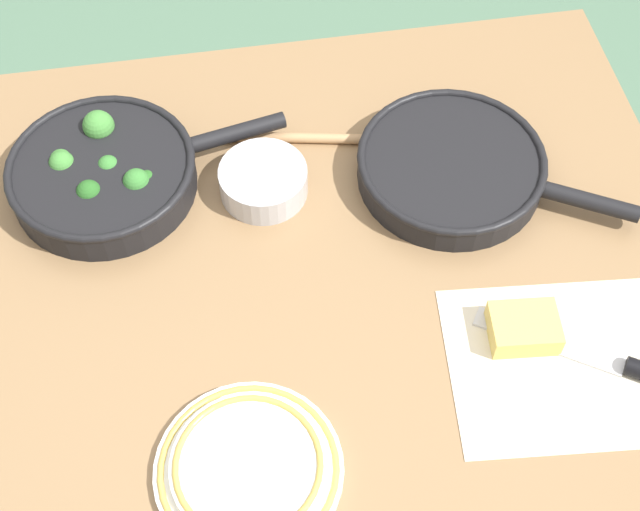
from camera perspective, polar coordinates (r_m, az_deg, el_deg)
name	(u,v)px	position (r m, az deg, el deg)	size (l,w,h in m)	color
ground_plane	(320,467)	(1.87, 0.00, -13.37)	(14.00, 14.00, 0.00)	#51755B
dining_table_red	(320,299)	(1.28, 0.00, -2.83)	(1.04, 0.88, 0.74)	olive
skillet_broccoli	(105,172)	(1.30, -13.61, 5.19)	(0.40, 0.27, 0.07)	black
skillet_eggs	(453,167)	(1.29, 8.50, 5.62)	(0.37, 0.28, 0.05)	black
wooden_spoon	(363,139)	(1.33, 2.78, 7.46)	(0.33, 0.09, 0.02)	tan
parchment_sheet	(579,363)	(1.17, 16.24, -6.62)	(0.35, 0.27, 0.00)	beige
grater_knife	(615,363)	(1.18, 18.33, -6.52)	(0.25, 0.17, 0.02)	silver
cheese_block	(524,328)	(1.16, 12.90, -4.56)	(0.09, 0.07, 0.04)	#E0C15B
dinner_plate_stack	(249,468)	(1.06, -4.59, -13.40)	(0.22, 0.22, 0.03)	white
prep_bowl_steel	(263,181)	(1.26, -3.64, 4.77)	(0.13, 0.13, 0.04)	#B7B7BC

